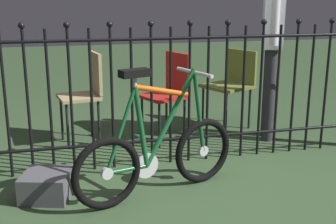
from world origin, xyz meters
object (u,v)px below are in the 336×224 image
bicycle (158,153)px  chair_olive (232,80)px  chair_red (170,88)px  display_crate (47,185)px  chair_tan (86,89)px  person_visitor (273,28)px

bicycle → chair_olive: size_ratio=1.51×
chair_red → display_crate: chair_red is taller
chair_olive → chair_tan: bearing=-174.7°
chair_red → person_visitor: person_visitor is taller
bicycle → chair_olive: 1.85m
chair_tan → chair_red: bearing=-9.3°
chair_olive → bicycle: bearing=-128.1°
chair_olive → display_crate: bearing=-145.3°
person_visitor → display_crate: size_ratio=5.53×
bicycle → chair_tan: size_ratio=1.43×
chair_olive → chair_tan: 1.54m
chair_red → person_visitor: bearing=-11.4°
display_crate → person_visitor: bearing=22.3°
bicycle → display_crate: (-0.76, 0.13, -0.22)m
chair_red → chair_tan: 0.79m
chair_olive → chair_red: bearing=-160.4°
chair_olive → display_crate: size_ratio=2.55×
bicycle → display_crate: bicycle is taller
chair_tan → person_visitor: 1.84m
bicycle → person_visitor: (1.33, 0.99, 0.76)m
bicycle → display_crate: 0.80m
bicycle → chair_red: bicycle is taller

